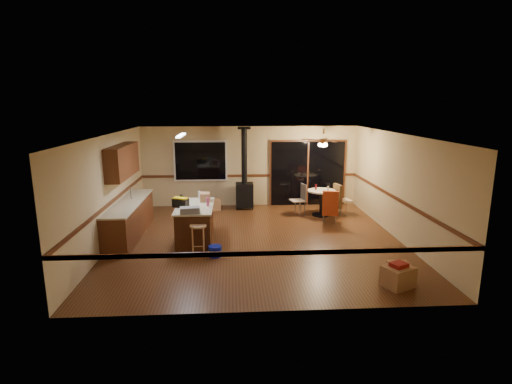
{
  "coord_description": "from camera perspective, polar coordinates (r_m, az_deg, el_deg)",
  "views": [
    {
      "loc": [
        -0.6,
        -9.39,
        3.3
      ],
      "look_at": [
        0.0,
        0.3,
        1.15
      ],
      "focal_mm": 28.0,
      "sensor_mm": 36.0,
      "label": 1
    }
  ],
  "objects": [
    {
      "name": "sliding_door",
      "position": [
        13.27,
        7.38,
        2.63
      ],
      "size": [
        2.52,
        0.1,
        2.1
      ],
      "primitive_type": "cube",
      "color": "black",
      "rests_on": "ground"
    },
    {
      "name": "upper_cabinets",
      "position": [
        10.55,
        -18.53,
        4.21
      ],
      "size": [
        0.35,
        2.0,
        0.8
      ],
      "primitive_type": "cube",
      "color": "#562A15",
      "rests_on": "ground"
    },
    {
      "name": "box_small_red",
      "position": [
        7.85,
        19.73,
        -9.75
      ],
      "size": [
        0.35,
        0.33,
        0.07
      ],
      "primitive_type": "cube",
      "rotation": [
        0.0,
        0.0,
        0.45
      ],
      "color": "maroon",
      "rests_on": "box_corner_a"
    },
    {
      "name": "toolbox_grey",
      "position": [
        9.08,
        -9.44,
        -2.58
      ],
      "size": [
        0.47,
        0.3,
        0.14
      ],
      "primitive_type": "cube",
      "rotation": [
        0.0,
        0.0,
        0.14
      ],
      "color": "slate",
      "rests_on": "kitchen_island"
    },
    {
      "name": "glass_cream",
      "position": [
        12.04,
        10.25,
        0.51
      ],
      "size": [
        0.07,
        0.07,
        0.13
      ],
      "primitive_type": "cylinder",
      "rotation": [
        0.0,
        0.0,
        -0.35
      ],
      "color": "beige",
      "rests_on": "dining_table"
    },
    {
      "name": "kitchen_island",
      "position": [
        9.86,
        -8.66,
        -4.45
      ],
      "size": [
        0.88,
        1.68,
        0.9
      ],
      "color": "#3E1E0F",
      "rests_on": "ground"
    },
    {
      "name": "bar_stool",
      "position": [
        9.05,
        -8.21,
        -6.74
      ],
      "size": [
        0.39,
        0.39,
        0.68
      ],
      "primitive_type": "cylinder",
      "rotation": [
        0.0,
        0.0,
        0.04
      ],
      "color": "tan",
      "rests_on": "floor"
    },
    {
      "name": "box_corner_b",
      "position": [
        8.29,
        19.7,
        -10.55
      ],
      "size": [
        0.41,
        0.36,
        0.32
      ],
      "primitive_type": "cube",
      "rotation": [
        0.0,
        0.0,
        -0.05
      ],
      "color": "#976843",
      "rests_on": "floor"
    },
    {
      "name": "wood_stove",
      "position": [
        12.71,
        -1.66,
        0.81
      ],
      "size": [
        0.55,
        0.5,
        2.52
      ],
      "color": "black",
      "rests_on": "ground"
    },
    {
      "name": "toolbox_yellow_lid",
      "position": [
        9.61,
        -10.74,
        -0.88
      ],
      "size": [
        0.4,
        0.31,
        0.03
      ],
      "primitive_type": "cube",
      "rotation": [
        0.0,
        0.0,
        -0.43
      ],
      "color": "gold",
      "rests_on": "toolbox_black"
    },
    {
      "name": "chair_left",
      "position": [
        12.1,
        6.43,
        -0.54
      ],
      "size": [
        0.48,
        0.48,
        0.51
      ],
      "color": "tan",
      "rests_on": "ground"
    },
    {
      "name": "wall_back",
      "position": [
        13.06,
        -0.87,
        3.68
      ],
      "size": [
        7.0,
        0.0,
        7.0
      ],
      "primitive_type": "plane",
      "rotation": [
        1.57,
        0.0,
        0.0
      ],
      "color": "tan",
      "rests_on": "ground"
    },
    {
      "name": "floor",
      "position": [
        9.97,
        0.11,
        -6.84
      ],
      "size": [
        7.0,
        7.0,
        0.0
      ],
      "primitive_type": "plane",
      "color": "#4C2A15",
      "rests_on": "ground"
    },
    {
      "name": "chair_rail",
      "position": [
        9.69,
        0.11,
        -1.25
      ],
      "size": [
        7.0,
        7.0,
        0.08
      ],
      "primitive_type": null,
      "color": "#502714",
      "rests_on": "ground"
    },
    {
      "name": "bottle_pink",
      "position": [
        9.62,
        -6.9,
        -1.4
      ],
      "size": [
        0.08,
        0.08,
        0.21
      ],
      "primitive_type": "cylinder",
      "rotation": [
        0.0,
        0.0,
        0.26
      ],
      "color": "#D84C8C",
      "rests_on": "kitchen_island"
    },
    {
      "name": "toolbox_black",
      "position": [
        9.64,
        -10.72,
        -1.54
      ],
      "size": [
        0.41,
        0.33,
        0.2
      ],
      "primitive_type": "cube",
      "rotation": [
        0.0,
        0.0,
        -0.43
      ],
      "color": "black",
      "rests_on": "kitchen_island"
    },
    {
      "name": "dining_table",
      "position": [
        12.11,
        9.31,
        -0.91
      ],
      "size": [
        0.83,
        0.83,
        0.78
      ],
      "color": "black",
      "rests_on": "ground"
    },
    {
      "name": "wall_front",
      "position": [
        6.25,
        2.16,
        -6.2
      ],
      "size": [
        7.0,
        0.0,
        7.0
      ],
      "primitive_type": "plane",
      "rotation": [
        -1.57,
        0.0,
        0.0
      ],
      "color": "tan",
      "rests_on": "ground"
    },
    {
      "name": "box_on_island",
      "position": [
        10.13,
        -7.28,
        -0.71
      ],
      "size": [
        0.24,
        0.32,
        0.21
      ],
      "primitive_type": "cube",
      "rotation": [
        0.0,
        0.0,
        -0.01
      ],
      "color": "#976843",
      "rests_on": "kitchen_island"
    },
    {
      "name": "ceiling",
      "position": [
        9.44,
        0.11,
        8.23
      ],
      "size": [
        7.0,
        7.0,
        0.0
      ],
      "primitive_type": "plane",
      "rotation": [
        3.14,
        0.0,
        0.0
      ],
      "color": "silver",
      "rests_on": "ground"
    },
    {
      "name": "ceiling_fan",
      "position": [
        11.84,
        9.59,
        7.05
      ],
      "size": [
        0.24,
        0.24,
        0.55
      ],
      "color": "brown",
      "rests_on": "ceiling"
    },
    {
      "name": "bottle_dark",
      "position": [
        9.79,
        -10.6,
        -1.13
      ],
      "size": [
        0.1,
        0.1,
        0.26
      ],
      "primitive_type": "cylinder",
      "rotation": [
        0.0,
        0.0,
        0.35
      ],
      "color": "black",
      "rests_on": "kitchen_island"
    },
    {
      "name": "fluorescent_strip",
      "position": [
        9.79,
        -10.67,
        7.94
      ],
      "size": [
        0.1,
        1.2,
        0.04
      ],
      "primitive_type": "cube",
      "color": "white",
      "rests_on": "ceiling"
    },
    {
      "name": "bottle_white",
      "position": [
        10.4,
        -8.07,
        -0.42
      ],
      "size": [
        0.07,
        0.07,
        0.2
      ],
      "primitive_type": "cylinder",
      "rotation": [
        0.0,
        0.0,
        -0.06
      ],
      "color": "white",
      "rests_on": "kitchen_island"
    },
    {
      "name": "wall_left",
      "position": [
        10.03,
        -20.27,
        0.2
      ],
      "size": [
        0.0,
        7.0,
        7.0
      ],
      "primitive_type": "plane",
      "rotation": [
        1.57,
        0.0,
        1.57
      ],
      "color": "tan",
      "rests_on": "ground"
    },
    {
      "name": "blue_bucket",
      "position": [
        8.95,
        -5.88,
        -8.4
      ],
      "size": [
        0.34,
        0.34,
        0.24
      ],
      "primitive_type": "cylinder",
      "rotation": [
        0.0,
        0.0,
        0.19
      ],
      "color": "#0D1BB8",
      "rests_on": "floor"
    },
    {
      "name": "window",
      "position": [
        13.01,
        -7.94,
        4.41
      ],
      "size": [
        1.72,
        0.1,
        1.32
      ],
      "primitive_type": "cube",
      "color": "black",
      "rests_on": "ground"
    },
    {
      "name": "box_under_window",
      "position": [
        12.71,
        -6.24,
        -1.81
      ],
      "size": [
        0.54,
        0.48,
        0.36
      ],
      "primitive_type": "cube",
      "rotation": [
        0.0,
        0.0,
        0.34
      ],
      "color": "#976843",
      "rests_on": "floor"
    },
    {
      "name": "wall_right",
      "position": [
        10.44,
        19.66,
        0.7
      ],
      "size": [
        0.0,
        7.0,
        7.0
      ],
      "primitive_type": "plane",
      "rotation": [
        1.57,
        0.0,
        -1.57
      ],
      "color": "tan",
      "rests_on": "ground"
    },
    {
      "name": "glass_red",
      "position": [
        12.1,
        8.57,
        0.71
      ],
      "size": [
        0.06,
        0.06,
        0.16
      ],
      "primitive_type": "cylinder",
      "rotation": [
        0.0,
        0.0,
        0.08
      ],
      "color": "#590C14",
      "rests_on": "dining_table"
    },
    {
      "name": "chair_near",
      "position": [
        11.28,
        10.58,
        -1.59
      ],
      "size": [
        0.52,
        0.55,
        0.7
      ],
      "color": "tan",
      "rests_on": "ground"
    },
    {
      "name": "countertop",
      "position": [
        10.51,
        -17.77,
        -1.43
      ],
      "size": [
        0.64,
        3.04,
        0.04
      ],
      "primitive_type": "cube",
      "color": "#C3B997",
      "rests_on": "lower_cabinets"
    },
    {
      "name": "lower_cabinets",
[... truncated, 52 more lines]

